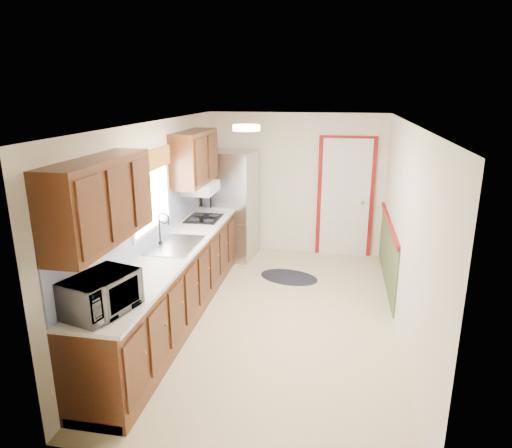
% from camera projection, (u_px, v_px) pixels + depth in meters
% --- Properties ---
extents(room_shell, '(3.20, 5.20, 2.52)m').
position_uv_depth(room_shell, '(275.00, 226.00, 5.44)').
color(room_shell, beige).
rests_on(room_shell, ground).
extents(kitchen_run, '(0.63, 4.00, 2.20)m').
position_uv_depth(kitchen_run, '(170.00, 258.00, 5.49)').
color(kitchen_run, '#3D1D0E').
rests_on(kitchen_run, ground).
extents(back_wall_trim, '(1.12, 2.30, 2.08)m').
position_uv_depth(back_wall_trim, '(354.00, 209.00, 7.45)').
color(back_wall_trim, maroon).
rests_on(back_wall_trim, ground).
extents(ceiling_fixture, '(0.30, 0.30, 0.06)m').
position_uv_depth(ceiling_fixture, '(246.00, 128.00, 4.98)').
color(ceiling_fixture, '#FFD88C').
rests_on(ceiling_fixture, room_shell).
extents(microwave, '(0.48, 0.67, 0.41)m').
position_uv_depth(microwave, '(101.00, 290.00, 3.83)').
color(microwave, white).
rests_on(microwave, kitchen_run).
extents(refrigerator, '(0.84, 0.80, 1.80)m').
position_uv_depth(refrigerator, '(232.00, 205.00, 7.64)').
color(refrigerator, '#B7B7BC').
rests_on(refrigerator, ground).
extents(rug, '(1.01, 0.79, 0.01)m').
position_uv_depth(rug, '(289.00, 277.00, 6.97)').
color(rug, black).
rests_on(rug, ground).
extents(cooktop, '(0.47, 0.56, 0.02)m').
position_uv_depth(cooktop, '(204.00, 218.00, 6.67)').
color(cooktop, black).
rests_on(cooktop, kitchen_run).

